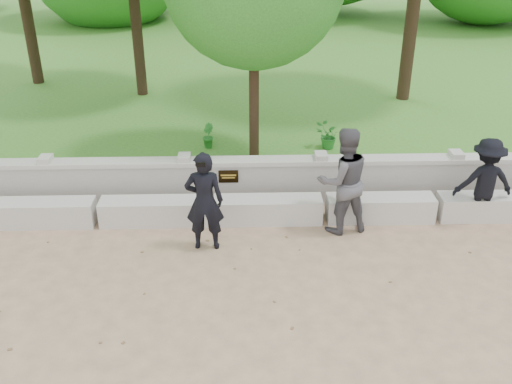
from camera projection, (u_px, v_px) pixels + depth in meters
ground at (207, 285)px, 8.47m from camera, size 80.00×80.00×0.00m
lawn at (225, 54)px, 20.89m from camera, size 40.00×22.00×0.25m
concrete_bench at (211, 211)px, 10.06m from camera, size 11.90×0.45×0.45m
parapet_wall at (213, 181)px, 10.58m from camera, size 12.50×0.35×0.90m
man_main at (204, 201)px, 9.04m from camera, size 0.62×0.56×1.69m
visitor_left at (343, 181)px, 9.50m from camera, size 1.05×0.90×1.87m
visitor_mid at (485, 181)px, 9.84m from camera, size 1.01×0.59×1.57m
shrub_b at (208, 136)px, 12.49m from camera, size 0.31×0.35×0.54m
shrub_c at (328, 136)px, 12.41m from camera, size 0.61×0.56×0.57m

